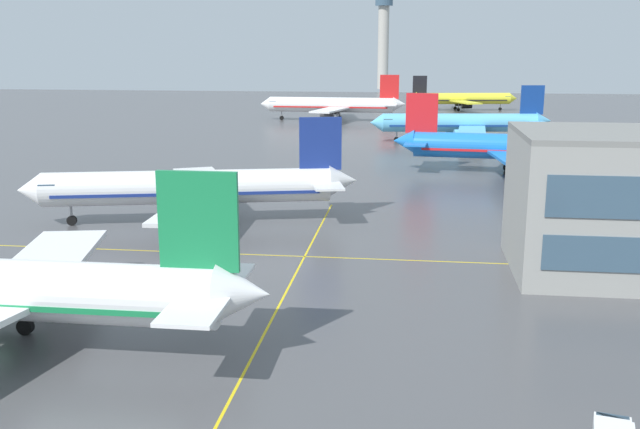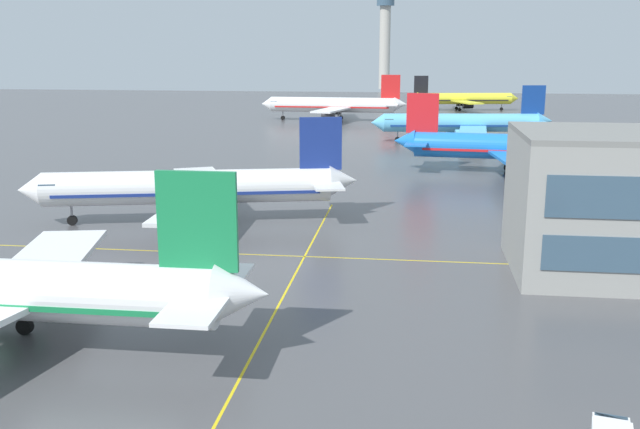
{
  "view_description": "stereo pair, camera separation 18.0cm",
  "coord_description": "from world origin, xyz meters",
  "px_view_note": "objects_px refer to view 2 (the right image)",
  "views": [
    {
      "loc": [
        10.17,
        -29.63,
        20.28
      ],
      "look_at": [
        1.03,
        41.95,
        3.38
      ],
      "focal_mm": 40.47,
      "sensor_mm": 36.0,
      "label": 1
    },
    {
      "loc": [
        10.34,
        -29.61,
        20.28
      ],
      "look_at": [
        1.03,
        41.95,
        3.38
      ],
      "focal_mm": 40.47,
      "sensor_mm": 36.0,
      "label": 2
    }
  ],
  "objects_px": {
    "control_tower": "(385,36)",
    "airliner_third_row": "(519,147)",
    "airliner_far_left_stand": "(463,123)",
    "airliner_distant_taxiway": "(463,99)",
    "airliner_second_row": "(193,187)",
    "airliner_far_right_stand": "(334,105)"
  },
  "relations": [
    {
      "from": "airliner_distant_taxiway",
      "to": "airliner_third_row",
      "type": "bearing_deg",
      "value": -89.22
    },
    {
      "from": "airliner_second_row",
      "to": "airliner_far_left_stand",
      "type": "xyz_separation_m",
      "value": [
        35.78,
        77.94,
        -0.03
      ]
    },
    {
      "from": "airliner_far_left_stand",
      "to": "airliner_far_right_stand",
      "type": "relative_size",
      "value": 0.96
    },
    {
      "from": "airliner_far_right_stand",
      "to": "control_tower",
      "type": "height_order",
      "value": "control_tower"
    },
    {
      "from": "airliner_far_right_stand",
      "to": "control_tower",
      "type": "xyz_separation_m",
      "value": [
        7.14,
        155.79,
        20.77
      ]
    },
    {
      "from": "airliner_second_row",
      "to": "airliner_far_right_stand",
      "type": "height_order",
      "value": "airliner_far_right_stand"
    },
    {
      "from": "airliner_second_row",
      "to": "airliner_third_row",
      "type": "bearing_deg",
      "value": 42.25
    },
    {
      "from": "airliner_distant_taxiway",
      "to": "airliner_far_left_stand",
      "type": "bearing_deg",
      "value": -93.55
    },
    {
      "from": "airliner_third_row",
      "to": "airliner_far_left_stand",
      "type": "xyz_separation_m",
      "value": [
        -6.57,
        39.48,
        -0.22
      ]
    },
    {
      "from": "airliner_far_right_stand",
      "to": "control_tower",
      "type": "relative_size",
      "value": 0.93
    },
    {
      "from": "control_tower",
      "to": "airliner_third_row",
      "type": "bearing_deg",
      "value": -82.33
    },
    {
      "from": "airliner_far_right_stand",
      "to": "airliner_distant_taxiway",
      "type": "distance_m",
      "value": 53.06
    },
    {
      "from": "airliner_third_row",
      "to": "airliner_far_right_stand",
      "type": "height_order",
      "value": "airliner_third_row"
    },
    {
      "from": "airliner_distant_taxiway",
      "to": "control_tower",
      "type": "xyz_separation_m",
      "value": [
        -30.32,
        118.21,
        21.32
      ]
    },
    {
      "from": "control_tower",
      "to": "airliner_second_row",
      "type": "bearing_deg",
      "value": -92.16
    },
    {
      "from": "airliner_second_row",
      "to": "airliner_far_left_stand",
      "type": "bearing_deg",
      "value": 65.34
    },
    {
      "from": "airliner_far_left_stand",
      "to": "airliner_third_row",
      "type": "bearing_deg",
      "value": -80.55
    },
    {
      "from": "airliner_far_right_stand",
      "to": "airliner_third_row",
      "type": "bearing_deg",
      "value": -64.39
    },
    {
      "from": "airliner_third_row",
      "to": "control_tower",
      "type": "height_order",
      "value": "control_tower"
    },
    {
      "from": "airliner_second_row",
      "to": "airliner_far_left_stand",
      "type": "relative_size",
      "value": 1.0
    },
    {
      "from": "airliner_distant_taxiway",
      "to": "airliner_far_right_stand",
      "type": "bearing_deg",
      "value": -134.91
    },
    {
      "from": "airliner_distant_taxiway",
      "to": "airliner_second_row",
      "type": "bearing_deg",
      "value": -104.49
    }
  ]
}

